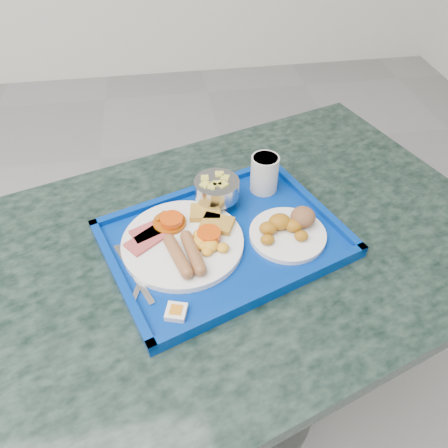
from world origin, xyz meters
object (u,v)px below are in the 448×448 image
at_px(tray, 224,240).
at_px(fruit_bowl, 217,189).
at_px(main_plate, 185,240).
at_px(bread_plate, 289,229).
at_px(table, 235,293).
at_px(juice_cup, 264,173).

relative_size(tray, fruit_bowl, 5.68).
xyz_separation_m(tray, main_plate, (-0.08, -0.01, 0.02)).
bearing_deg(bread_plate, tray, 175.83).
relative_size(tray, main_plate, 2.26).
relative_size(table, bread_plate, 8.26).
xyz_separation_m(tray, juice_cup, (0.11, 0.15, 0.05)).
bearing_deg(bread_plate, main_plate, 179.17).
xyz_separation_m(table, bread_plate, (0.11, -0.01, 0.21)).
distance_m(tray, bread_plate, 0.14).
bearing_deg(main_plate, fruit_bowl, 54.73).
bearing_deg(table, fruit_bowl, 104.23).
bearing_deg(main_plate, tray, 4.80).
distance_m(table, juice_cup, 0.30).
bearing_deg(table, tray, -169.83).
xyz_separation_m(main_plate, juice_cup, (0.19, 0.15, 0.03)).
bearing_deg(main_plate, juice_cup, 37.98).
height_order(bread_plate, fruit_bowl, fruit_bowl).
xyz_separation_m(main_plate, bread_plate, (0.21, -0.00, 0.00)).
bearing_deg(juice_cup, main_plate, -142.02).
distance_m(tray, juice_cup, 0.19).
bearing_deg(juice_cup, table, -122.20).
distance_m(table, fruit_bowl, 0.26).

